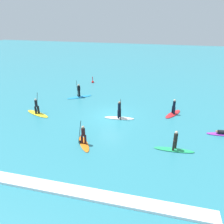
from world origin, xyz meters
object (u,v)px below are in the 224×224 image
Objects in this scene: surfer_on_blue_board at (79,94)px; surfer_on_orange_board at (84,140)px; marker_buoy at (93,82)px; surfer_on_yellow_board at (37,111)px; surfer_on_white_board at (119,114)px; surfer_on_green_board at (174,146)px; surfer_on_red_board at (173,111)px.

surfer_on_orange_board is at bearing 75.06° from surfer_on_blue_board.
marker_buoy is at bearing -16.34° from surfer_on_orange_board.
surfer_on_yellow_board is 12.68m from marker_buoy.
surfer_on_white_board is at bearing -59.84° from marker_buoy.
surfer_on_blue_board is at bearing -40.69° from surfer_on_green_board.
surfer_on_white_board is at bearing -42.08° from surfer_on_green_board.
surfer_on_yellow_board is at bearing 29.07° from surfer_on_blue_board.
surfer_on_yellow_board is (-14.17, 3.57, -0.03)m from surfer_on_green_board.
marker_buoy is at bearing -78.04° from surfer_on_yellow_board.
surfer_on_green_board is 20.10m from marker_buoy.
marker_buoy is (-12.07, 16.07, -0.24)m from surfer_on_green_board.
surfer_on_orange_board is at bearing -114.57° from surfer_on_white_board.
surfer_on_red_board is 2.73× the size of marker_buoy.
surfer_on_green_board is at bearing 102.73° from surfer_on_blue_board.
marker_buoy is (2.10, 12.50, -0.21)m from surfer_on_yellow_board.
surfer_on_red_board is (7.24, 7.80, -0.09)m from surfer_on_orange_board.
surfer_on_red_board is 11.97m from surfer_on_blue_board.
marker_buoy is at bearing -54.78° from surfer_on_green_board.
surfer_on_orange_board reaches higher than surfer_on_green_board.
surfer_on_green_board is (5.41, -4.60, -0.07)m from surfer_on_white_board.
surfer_on_red_board is 0.86× the size of surfer_on_yellow_board.
surfer_on_yellow_board reaches higher than surfer_on_red_board.
marker_buoy is (-6.66, 11.47, -0.31)m from surfer_on_white_board.
marker_buoy is at bearing -125.08° from surfer_on_blue_board.
surfer_on_white_board reaches higher than marker_buoy.
surfer_on_white_board is 13.27m from marker_buoy.
surfer_on_white_board reaches higher than surfer_on_green_board.
surfer_on_orange_board reaches higher than marker_buoy.
surfer_on_yellow_board is at bearing -15.82° from surfer_on_green_board.
surfer_on_red_board is at bearing -75.10° from surfer_on_orange_board.
surfer_on_orange_board is 2.41× the size of marker_buoy.
surfer_on_white_board is 1.10× the size of surfer_on_red_board.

